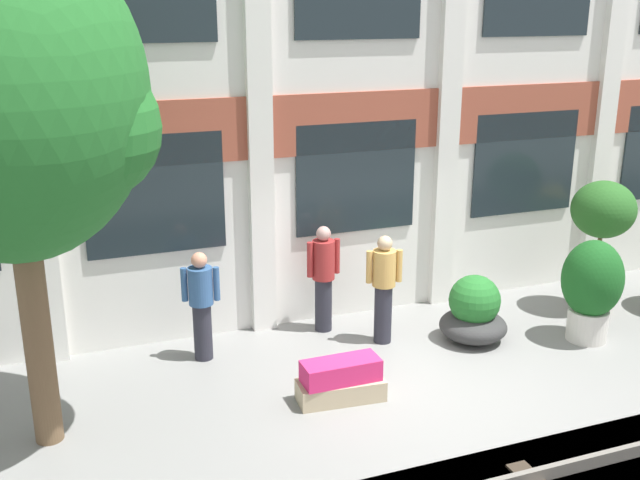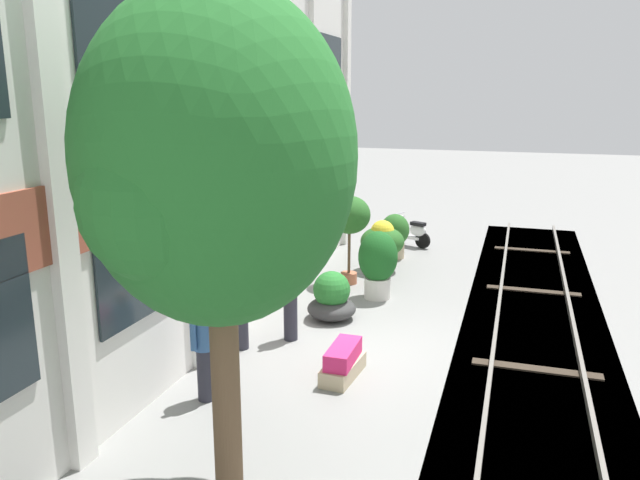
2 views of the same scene
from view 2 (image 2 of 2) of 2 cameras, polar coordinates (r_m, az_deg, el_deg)
ground_plane at (r=11.61m, az=3.37°, el=-9.73°), size 80.00×80.00×0.00m
apartment_facade at (r=11.62m, az=-9.36°, el=11.90°), size 15.67×0.64×8.62m
rail_tracks at (r=11.38m, az=19.09°, el=-11.74°), size 23.31×2.80×0.43m
broadleaf_tree at (r=6.35m, az=-9.36°, el=6.70°), size 2.95×2.81×5.66m
potted_plant_square_trough at (r=10.37m, az=2.12°, el=-11.09°), size 1.13×0.53×0.55m
potted_plant_tall_urn at (r=14.86m, az=2.71°, el=2.04°), size 1.00×1.00×2.15m
potted_plant_ribbed_drum at (r=14.01m, az=5.31°, el=-1.96°), size 0.89×0.89×1.55m
potted_plant_wide_bowl at (r=12.81m, az=1.07°, el=-5.42°), size 1.00×1.00×1.01m
potted_plant_fluted_column at (r=17.49m, az=6.86°, el=0.58°), size 0.80×0.80×1.25m
potted_plant_glazed_jar at (r=16.19m, az=5.71°, el=-0.22°), size 1.13×1.13×1.34m
scooter_near_curb at (r=18.93m, az=8.41°, el=0.71°), size 0.73×1.30×0.98m
resident_by_doorway at (r=11.31m, az=-7.29°, el=-5.64°), size 0.53×0.34×1.66m
resident_watching_tracks at (r=9.59m, az=-10.51°, el=-9.64°), size 0.51×0.34×1.58m
resident_near_plants at (r=11.63m, az=-2.73°, el=-5.03°), size 0.52×0.34×1.64m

